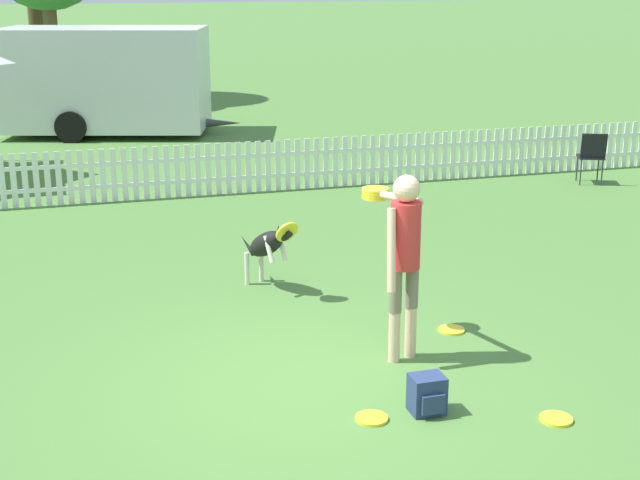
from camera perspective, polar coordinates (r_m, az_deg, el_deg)
name	(u,v)px	position (r m, az deg, el deg)	size (l,w,h in m)	color
ground_plane	(310,383)	(7.97, -0.64, -9.15)	(240.00, 240.00, 0.00)	#4C7A38
handler_person	(402,242)	(8.15, 5.26, -0.13)	(0.44, 1.15, 1.76)	beige
leaping_dog	(268,244)	(10.07, -3.37, -0.27)	(0.53, 1.08, 0.91)	black
frisbee_near_handler	(372,418)	(7.37, 3.32, -11.32)	(0.27, 0.27, 0.02)	yellow
frisbee_near_dog	(451,330)	(9.16, 8.41, -5.71)	(0.27, 0.27, 0.02)	yellow
frisbee_midfield	(556,419)	(7.59, 14.87, -11.01)	(0.27, 0.27, 0.02)	yellow
backpack_on_grass	(427,395)	(7.46, 6.88, -9.80)	(0.28, 0.26, 0.32)	navy
picket_fence	(188,171)	(14.63, -8.47, 4.41)	(25.31, 0.04, 0.85)	white
folding_chair_center	(592,153)	(16.01, 17.01, 5.34)	(0.56, 0.57, 0.90)	#333338
equipment_trailer	(105,79)	(20.83, -13.58, 10.01)	(5.37, 3.33, 2.37)	silver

